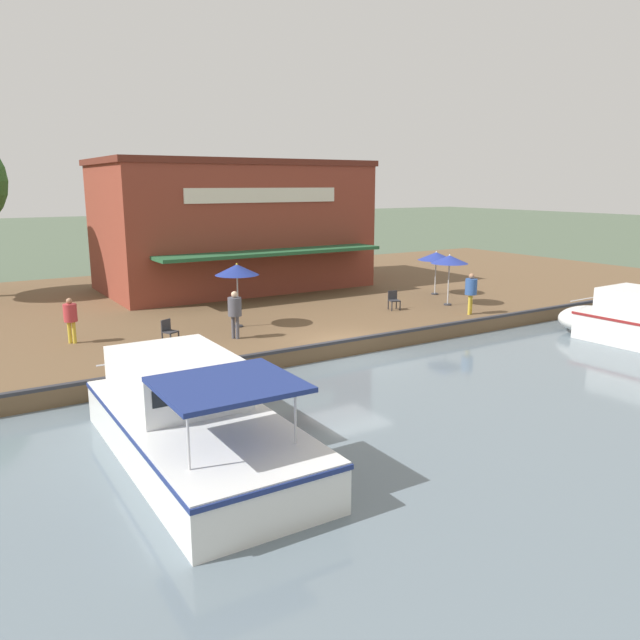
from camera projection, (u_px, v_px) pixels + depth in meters
name	position (u px, v px, depth m)	size (l,w,h in m)	color
ground_plane	(348.00, 359.00, 22.36)	(220.00, 220.00, 0.00)	#4C5B47
quay_deck	(224.00, 302.00, 31.38)	(22.00, 56.00, 0.60)	brown
quay_edge_fender	(346.00, 340.00, 22.30)	(0.20, 50.40, 0.10)	#2D2D33
waterfront_restaurant	(233.00, 225.00, 33.58)	(9.27, 13.80, 6.75)	brown
patio_umbrella_back_row	(449.00, 260.00, 28.63)	(1.71, 1.71, 2.37)	#B7B7B7
patio_umbrella_mid_patio_left	(237.00, 270.00, 24.18)	(1.71, 1.71, 2.52)	#B7B7B7
patio_umbrella_near_quay_edge	(436.00, 256.00, 31.48)	(1.84, 1.84, 2.20)	#B7B7B7
cafe_chair_under_first_umbrella	(394.00, 299.00, 27.93)	(0.54, 0.54, 0.85)	#2D2D33
cafe_chair_far_corner_seat	(169.00, 330.00, 22.03)	(0.59, 0.59, 0.85)	#2D2D33
person_near_entrance	(471.00, 288.00, 26.80)	(0.51, 0.51, 1.79)	gold
person_mid_patio	(235.00, 309.00, 22.55)	(0.50, 0.50, 1.76)	#4C4C56
person_at_quay_edge	(70.00, 315.00, 21.91)	(0.46, 0.46, 1.63)	gold
motorboat_second_along	(183.00, 414.00, 14.59)	(8.91, 3.21, 2.32)	white
mooring_post	(137.00, 358.00, 18.55)	(0.22, 0.22, 0.93)	#473323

